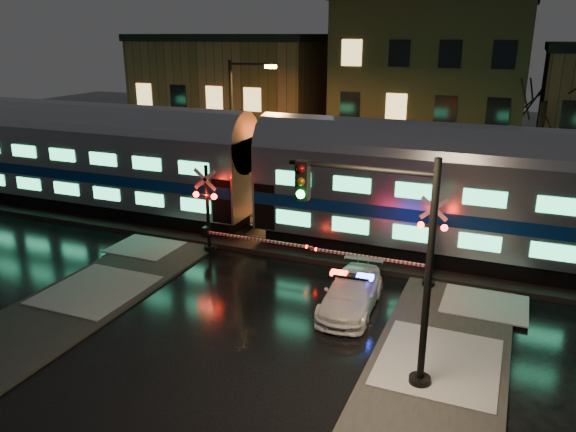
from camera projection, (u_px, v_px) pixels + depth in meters
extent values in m
plane|color=black|center=(281.00, 290.00, 21.98)|extent=(120.00, 120.00, 0.00)
cube|color=black|center=(323.00, 245.00, 26.33)|extent=(90.00, 4.20, 0.24)
cube|color=#2D2D2D|center=(35.00, 327.00, 19.06)|extent=(4.00, 20.00, 0.12)
cube|color=#2D2D2D|center=(421.00, 425.00, 14.33)|extent=(4.00, 20.00, 0.12)
cube|color=brown|center=(239.00, 100.00, 44.63)|extent=(14.00, 10.00, 9.00)
cube|color=brown|center=(433.00, 90.00, 39.22)|extent=(12.00, 11.00, 11.50)
cube|color=black|center=(53.00, 197.00, 32.14)|extent=(24.00, 2.40, 0.80)
cube|color=#B7BAC1|center=(47.00, 157.00, 31.42)|extent=(25.00, 3.05, 3.80)
cube|color=navy|center=(48.00, 164.00, 31.54)|extent=(24.75, 3.09, 0.55)
cube|color=#43FFA6|center=(28.00, 184.00, 30.41)|extent=(21.00, 0.05, 0.62)
cube|color=#43FFA6|center=(24.00, 151.00, 29.85)|extent=(21.00, 0.05, 0.62)
cylinder|color=#B7BAC1|center=(43.00, 127.00, 30.89)|extent=(25.00, 3.05, 3.05)
cube|color=black|center=(548.00, 265.00, 22.67)|extent=(24.00, 2.40, 0.80)
cube|color=#B7BAC1|center=(556.00, 211.00, 21.95)|extent=(25.00, 3.05, 3.80)
cube|color=navy|center=(555.00, 221.00, 22.07)|extent=(24.75, 3.09, 0.55)
cube|color=#43FFA6|center=(553.00, 252.00, 20.94)|extent=(21.00, 0.05, 0.62)
cube|color=#43FFA6|center=(560.00, 206.00, 20.38)|extent=(21.00, 0.05, 0.62)
cylinder|color=#B7BAC1|center=(563.00, 169.00, 21.42)|extent=(25.00, 3.05, 3.05)
imported|color=white|center=(351.00, 293.00, 20.25)|extent=(2.03, 4.48, 1.27)
cube|color=black|center=(352.00, 276.00, 20.03)|extent=(1.34, 0.42, 0.08)
cube|color=#FF0C05|center=(339.00, 273.00, 20.17)|extent=(0.60, 0.33, 0.15)
cube|color=#1426FF|center=(365.00, 277.00, 19.87)|extent=(0.60, 0.33, 0.15)
cylinder|color=black|center=(428.00, 284.00, 22.11)|extent=(0.49, 0.49, 0.29)
cylinder|color=black|center=(432.00, 242.00, 21.55)|extent=(0.16, 0.16, 3.89)
sphere|color=#FF0C05|center=(421.00, 225.00, 21.34)|extent=(0.25, 0.25, 0.25)
sphere|color=#FF0C05|center=(444.00, 228.00, 21.02)|extent=(0.25, 0.25, 0.25)
cube|color=white|center=(367.00, 257.00, 22.50)|extent=(4.87, 0.10, 0.10)
cube|color=black|center=(429.00, 266.00, 21.61)|extent=(0.25, 0.30, 0.45)
cylinder|color=black|center=(210.00, 249.00, 25.71)|extent=(0.51, 0.51, 0.31)
cylinder|color=black|center=(208.00, 210.00, 25.12)|extent=(0.16, 0.16, 4.08)
sphere|color=#FF0C05|center=(196.00, 194.00, 24.91)|extent=(0.27, 0.27, 0.27)
sphere|color=#FF0C05|center=(214.00, 197.00, 24.57)|extent=(0.27, 0.27, 0.27)
cube|color=white|center=(257.00, 239.00, 24.27)|extent=(5.10, 0.10, 0.10)
cube|color=black|center=(206.00, 232.00, 25.20)|extent=(0.25, 0.30, 0.45)
cylinder|color=black|center=(419.00, 382.00, 15.90)|extent=(0.62, 0.62, 0.33)
cylinder|color=black|center=(428.00, 280.00, 14.92)|extent=(0.20, 0.20, 6.64)
cylinder|color=black|center=(360.00, 168.00, 14.75)|extent=(3.98, 0.13, 0.13)
cube|color=black|center=(303.00, 180.00, 15.32)|extent=(0.35, 0.31, 1.11)
sphere|color=#0CFF3F|center=(301.00, 194.00, 15.29)|extent=(0.24, 0.24, 0.24)
cylinder|color=black|center=(232.00, 137.00, 31.06)|extent=(0.21, 0.21, 8.23)
cylinder|color=black|center=(251.00, 64.00, 29.40)|extent=(2.47, 0.12, 0.12)
cube|color=orange|center=(271.00, 67.00, 29.02)|extent=(0.57, 0.29, 0.19)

